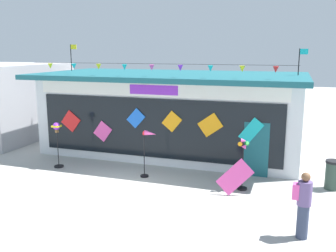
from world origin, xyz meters
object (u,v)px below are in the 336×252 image
Objects in this scene: wind_spinner_far_left at (57,135)px; person_near_camera at (303,204)px; wind_spinner_center_left at (243,160)px; trash_bin at (333,175)px; display_kite_on_ground at (235,177)px; wind_spinner_left at (148,145)px; kite_shop_building at (173,112)px.

wind_spinner_far_left is 1.07× the size of person_near_camera.
trash_bin is at bearing 19.51° from wind_spinner_center_left.
wind_spinner_center_left is 1.58× the size of display_kite_on_ground.
wind_spinner_far_left reaches higher than person_near_camera.
wind_spinner_left is at bearing 168.14° from display_kite_on_ground.
wind_spinner_far_left is at bearing -132.75° from kite_shop_building.
wind_spinner_left is 0.99× the size of wind_spinner_center_left.
wind_spinner_left is 6.29m from trash_bin.
wind_spinner_far_left is at bearing 178.87° from wind_spinner_center_left.
wind_spinner_center_left reaches higher than wind_spinner_left.
wind_spinner_center_left is at bearing -160.49° from trash_bin.
display_kite_on_ground is (-2.99, -1.52, 0.09)m from trash_bin.
wind_spinner_far_left is 1.63× the size of display_kite_on_ground.
wind_spinner_left is at bearing -85.66° from kite_shop_building.
kite_shop_building reaches higher than person_near_camera.
kite_shop_building is at bearing 128.05° from display_kite_on_ground.
person_near_camera reaches higher than display_kite_on_ground.
wind_spinner_center_left is 3.33m from person_near_camera.
wind_spinner_center_left is (7.17, -0.14, -0.25)m from wind_spinner_far_left.
wind_spinner_far_left is 1.04× the size of wind_spinner_left.
kite_shop_building reaches higher than trash_bin.
wind_spinner_center_left is (3.37, -0.15, -0.18)m from wind_spinner_left.
display_kite_on_ground is at bearing -107.66° from wind_spinner_center_left.
trash_bin is at bearing -24.43° from kite_shop_building.
display_kite_on_ground is (3.49, -4.46, -1.21)m from kite_shop_building.
kite_shop_building is 6.74× the size of person_near_camera.
kite_shop_building is 7.24m from trash_bin.
person_near_camera is (5.18, -2.95, -0.32)m from wind_spinner_left.
wind_spinner_center_left is at bearing 37.23° from person_near_camera.
wind_spinner_far_left is at bearing -179.81° from wind_spinner_left.
kite_shop_building reaches higher than display_kite_on_ground.
kite_shop_building reaches higher than wind_spinner_center_left.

